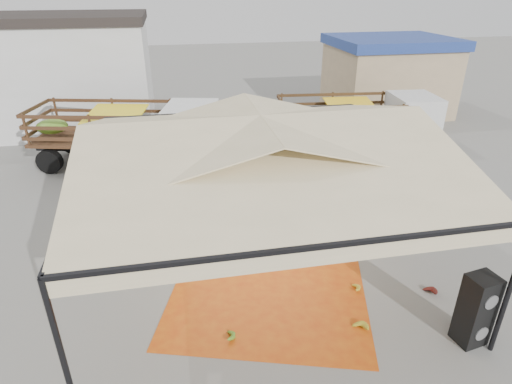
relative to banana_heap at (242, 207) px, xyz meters
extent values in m
plane|color=slate|center=(0.14, -2.02, -0.57)|extent=(90.00, 90.00, 0.00)
cylinder|color=black|center=(-3.86, -6.02, 0.93)|extent=(0.10, 0.10, 3.00)
cylinder|color=black|center=(4.14, -6.02, 0.93)|extent=(0.10, 0.10, 3.00)
cylinder|color=black|center=(-3.86, 1.98, 0.93)|extent=(0.10, 0.10, 3.00)
cylinder|color=black|center=(4.14, 1.98, 0.93)|extent=(0.10, 0.10, 3.00)
pyramid|color=beige|center=(0.14, -2.02, 2.93)|extent=(8.00, 8.00, 1.00)
cube|color=black|center=(0.14, -2.02, 2.43)|extent=(8.00, 8.00, 0.08)
cube|color=beige|center=(0.14, -2.02, 2.25)|extent=(8.00, 8.00, 0.36)
cube|color=silver|center=(-9.86, 11.98, 1.93)|extent=(14.00, 6.00, 5.00)
cube|color=tan|center=(10.14, 10.98, 1.23)|extent=(6.00, 5.00, 3.60)
cube|color=navy|center=(10.14, 10.98, 3.28)|extent=(6.30, 5.30, 0.50)
cube|color=#CC6013|center=(0.09, -3.32, -0.56)|extent=(5.73, 5.58, 0.01)
cube|color=#DA5214|center=(0.80, -1.00, -0.56)|extent=(3.97, 4.14, 0.01)
ellipsoid|color=#46801A|center=(0.00, 0.00, 0.00)|extent=(6.50, 5.97, 1.13)
ellipsoid|color=gold|center=(2.12, -3.72, -0.47)|extent=(0.46, 0.39, 0.19)
ellipsoid|color=gold|center=(1.72, -5.02, -0.46)|extent=(0.62, 0.61, 0.22)
ellipsoid|color=#592014|center=(3.84, -5.30, -0.47)|extent=(0.51, 0.46, 0.19)
ellipsoid|color=#551613|center=(3.84, -4.23, -0.46)|extent=(0.59, 0.54, 0.22)
ellipsoid|color=#487017|center=(-1.11, -4.67, -0.46)|extent=(0.49, 0.42, 0.20)
ellipsoid|color=#336E17|center=(-0.47, -2.94, 2.05)|extent=(0.24, 0.24, 0.20)
ellipsoid|color=#336E17|center=(1.03, -2.94, 2.05)|extent=(0.24, 0.24, 0.20)
cube|color=black|center=(3.84, -5.71, -0.16)|extent=(0.66, 0.60, 0.81)
cube|color=black|center=(3.84, -5.71, 0.65)|extent=(0.66, 0.60, 0.81)
imported|color=gray|center=(1.58, 3.18, 0.29)|extent=(0.70, 0.53, 1.71)
cube|color=#502B1A|center=(-4.57, 5.92, 0.56)|extent=(5.78, 3.64, 0.13)
cube|color=white|center=(-1.13, 5.09, 0.66)|extent=(2.42, 2.74, 2.46)
cylinder|color=black|center=(-6.69, 5.33, -0.08)|extent=(1.01, 0.54, 0.96)
cylinder|color=black|center=(-6.19, 7.41, -0.08)|extent=(1.01, 0.54, 0.96)
cylinder|color=black|center=(-3.36, 4.53, -0.08)|extent=(1.01, 0.54, 0.96)
cylinder|color=black|center=(-2.86, 6.61, -0.08)|extent=(1.01, 0.54, 0.96)
cylinder|color=black|center=(-1.59, 4.10, -0.08)|extent=(1.01, 0.54, 0.96)
cylinder|color=black|center=(-1.09, 6.19, -0.08)|extent=(1.01, 0.54, 0.96)
ellipsoid|color=#5D851B|center=(-4.57, 5.92, 1.09)|extent=(4.61, 2.87, 0.75)
cube|color=yellow|center=(-4.05, 5.79, 1.52)|extent=(2.58, 2.57, 0.27)
cube|color=#4F351A|center=(5.24, 5.67, 0.50)|extent=(5.28, 2.83, 0.12)
cube|color=silver|center=(8.57, 5.33, 0.60)|extent=(2.04, 2.40, 2.33)
cylinder|color=black|center=(3.32, 4.85, -0.11)|extent=(0.94, 0.40, 0.91)
cylinder|color=black|center=(3.52, 6.86, -0.11)|extent=(0.94, 0.40, 0.91)
cylinder|color=black|center=(6.55, 4.52, -0.11)|extent=(0.94, 0.40, 0.91)
cylinder|color=black|center=(6.75, 6.54, -0.11)|extent=(0.94, 0.40, 0.91)
cylinder|color=black|center=(8.26, 4.34, -0.11)|extent=(0.94, 0.40, 0.91)
cylinder|color=black|center=(8.47, 6.36, -0.11)|extent=(0.94, 0.40, 0.91)
ellipsoid|color=#446E17|center=(5.24, 5.67, 1.01)|extent=(4.22, 2.23, 0.71)
cube|color=yellow|center=(5.74, 5.62, 1.41)|extent=(2.22, 2.22, 0.25)
camera|label=1|loc=(-1.83, -11.39, 6.20)|focal=30.00mm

